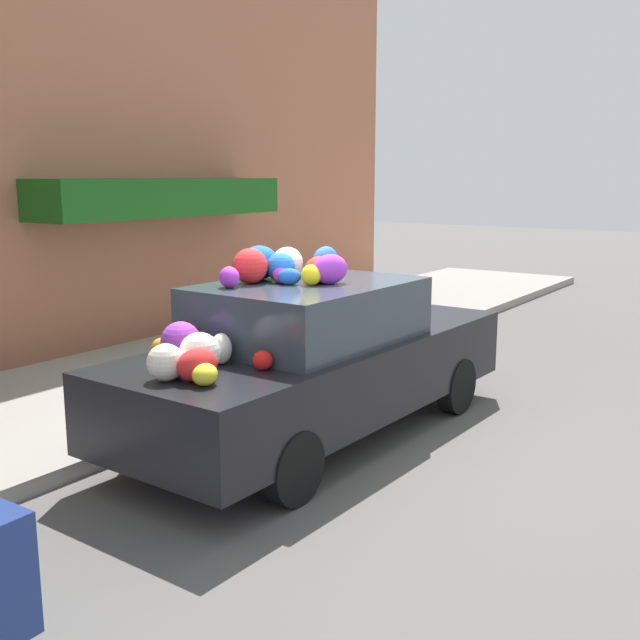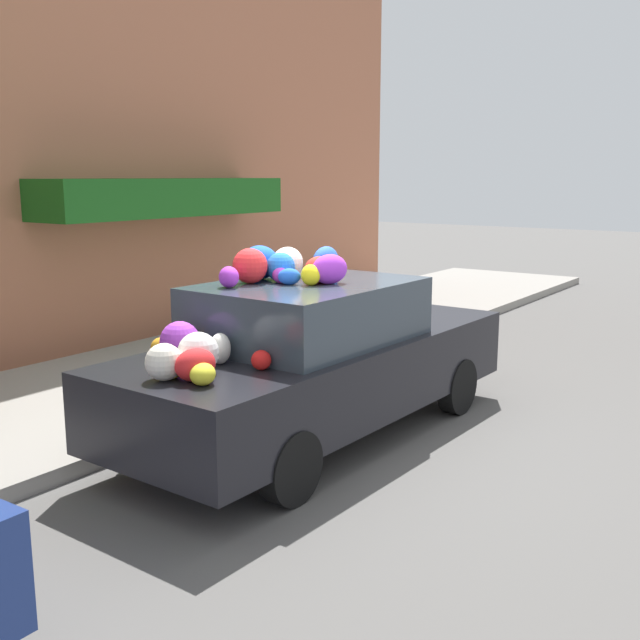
# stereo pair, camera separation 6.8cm
# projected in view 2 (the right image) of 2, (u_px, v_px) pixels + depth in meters

# --- Properties ---
(ground_plane) EXTENTS (60.00, 60.00, 0.00)m
(ground_plane) POSITION_uv_depth(u_px,v_px,m) (326.00, 435.00, 7.29)
(ground_plane) COLOR #565451
(sidewalk_curb) EXTENTS (24.00, 3.20, 0.15)m
(sidewalk_curb) POSITION_uv_depth(u_px,v_px,m) (138.00, 384.00, 8.80)
(sidewalk_curb) COLOR gray
(sidewalk_curb) RESTS_ON ground
(building_facade) EXTENTS (18.00, 1.20, 6.23)m
(building_facade) POSITION_uv_depth(u_px,v_px,m) (18.00, 130.00, 9.59)
(building_facade) COLOR #B26B4C
(building_facade) RESTS_ON ground
(fire_hydrant) EXTENTS (0.20, 0.20, 0.70)m
(fire_hydrant) POSITION_uv_depth(u_px,v_px,m) (336.00, 328.00, 9.97)
(fire_hydrant) COLOR gold
(fire_hydrant) RESTS_ON sidewalk_curb
(art_car) EXTENTS (4.57, 1.81, 1.84)m
(art_car) POSITION_uv_depth(u_px,v_px,m) (315.00, 356.00, 7.13)
(art_car) COLOR black
(art_car) RESTS_ON ground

